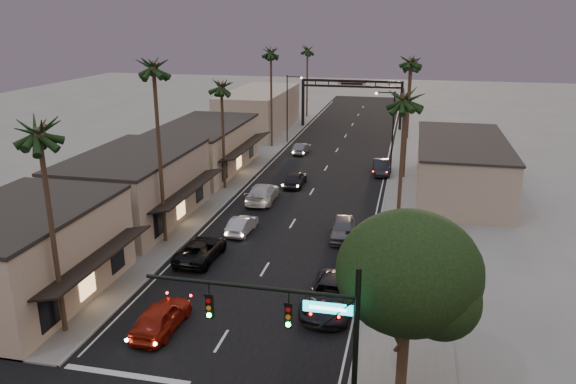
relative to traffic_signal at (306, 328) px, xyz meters
The scene contains 32 objects.
ground 36.80m from the traffic_signal, 98.98° to the left, with size 200.00×200.00×0.00m, color slate.
road 41.70m from the traffic_signal, 97.90° to the left, with size 14.00×120.00×0.02m, color black.
sidewalk_left 50.60m from the traffic_signal, 107.56° to the left, with size 5.00×92.00×0.12m, color slate.
sidewalk_right 48.41m from the traffic_signal, 85.46° to the left, with size 5.00×92.00×0.12m, color slate.
storefront_near 20.46m from the traffic_signal, 156.82° to the left, with size 8.00×12.00×5.50m, color tan.
storefront_mid 28.96m from the traffic_signal, 130.35° to the left, with size 8.00×14.00×5.50m, color gray.
storefront_far 42.43m from the traffic_signal, 116.19° to the left, with size 8.00×16.00×5.00m, color tan.
storefront_dist 63.83m from the traffic_signal, 107.03° to the left, with size 8.00×20.00×6.00m, color gray.
building_right 37.04m from the traffic_signal, 77.00° to the left, with size 8.00×18.00×5.00m, color gray.
traffic_signal is the anchor object (origin of this frame).
corner_tree 5.20m from the traffic_signal, 42.31° to the left, with size 6.20×6.20×8.80m.
arch 66.24m from the traffic_signal, 94.93° to the left, with size 15.20×0.40×7.27m.
streetlight_right 41.02m from the traffic_signal, 88.28° to the left, with size 2.13×0.30×9.00m.
streetlight_left 55.45m from the traffic_signal, 103.14° to the left, with size 2.13×0.30×9.00m.
palm_la 16.42m from the traffic_signal, 160.71° to the left, with size 3.20×3.20×13.20m.
palm_lb 24.44m from the traffic_signal, 128.44° to the left, with size 3.20×3.20×15.20m.
palm_lc 35.46m from the traffic_signal, 114.06° to the left, with size 3.20×3.20×12.20m.
palm_ld 53.47m from the traffic_signal, 105.65° to the left, with size 3.20×3.20×14.20m.
palm_ra 21.19m from the traffic_signal, 81.72° to the left, with size 3.20×3.20×13.20m.
palm_rb 40.77m from the traffic_signal, 85.84° to the left, with size 3.20×3.20×14.20m.
palm_rc 60.31m from the traffic_signal, 87.22° to the left, with size 3.20×3.20×12.20m.
palm_far 75.58m from the traffic_signal, 100.70° to the left, with size 3.20×3.20×13.20m.
oncoming_red 12.00m from the traffic_signal, 145.45° to the left, with size 1.91×4.76×1.62m, color maroon.
oncoming_pickup 19.33m from the traffic_signal, 123.93° to the left, with size 2.45×5.32×1.48m, color black.
oncoming_silver 23.46m from the traffic_signal, 113.49° to the left, with size 1.42×4.08×1.34m, color #98989D.
oncoming_white 30.90m from the traffic_signal, 108.31° to the left, with size 2.35×5.77×1.67m, color #B1B1B1.
oncoming_dgrey 35.66m from the traffic_signal, 102.57° to the left, with size 1.84×4.58×1.56m, color black.
oncoming_grey_far 49.35m from the traffic_signal, 101.45° to the left, with size 1.41×4.05×1.34m, color #535257.
curbside_near 11.54m from the traffic_signal, 92.71° to the left, with size 2.80×6.08×1.69m, color black.
curbside_black 16.77m from the traffic_signal, 88.76° to the left, with size 2.38×5.87×1.70m, color black.
curbside_grey 22.18m from the traffic_signal, 93.24° to the left, with size 1.87×4.66×1.59m, color #525257.
curbside_far 41.17m from the traffic_signal, 89.28° to the left, with size 1.63×4.67×1.54m, color black.
Camera 1 is at (9.12, -14.60, 16.55)m, focal length 35.00 mm.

